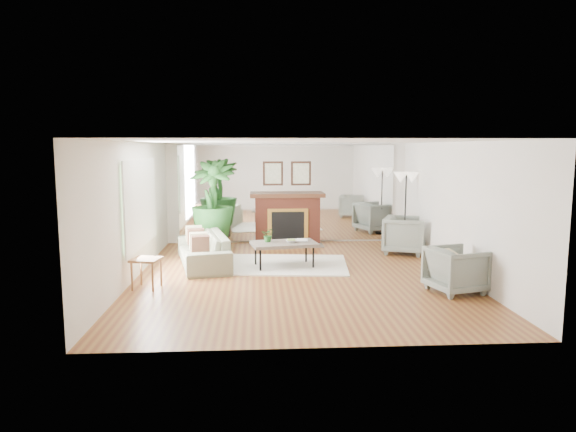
{
  "coord_description": "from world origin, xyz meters",
  "views": [
    {
      "loc": [
        -0.76,
        -9.37,
        2.4
      ],
      "look_at": [
        -0.15,
        0.6,
        1.06
      ],
      "focal_mm": 32.0,
      "sensor_mm": 36.0,
      "label": 1
    }
  ],
  "objects": [
    {
      "name": "armchair_back",
      "position": [
        2.6,
        1.92,
        0.42
      ],
      "size": [
        1.21,
        1.19,
        0.85
      ],
      "primitive_type": "imported",
      "rotation": [
        0.0,
        0.0,
        1.18
      ],
      "color": "gray",
      "rests_on": "ground"
    },
    {
      "name": "wall_back",
      "position": [
        0.0,
        3.49,
        1.25
      ],
      "size": [
        6.0,
        0.02,
        2.5
      ],
      "primitive_type": "cube",
      "color": "white",
      "rests_on": "ground"
    },
    {
      "name": "coffee_table",
      "position": [
        -0.22,
        0.71,
        0.47
      ],
      "size": [
        1.39,
        0.96,
        0.51
      ],
      "rotation": [
        0.0,
        0.0,
        0.18
      ],
      "color": "#665D51",
      "rests_on": "ground"
    },
    {
      "name": "book",
      "position": [
        0.04,
        0.86,
        0.52
      ],
      "size": [
        0.25,
        0.33,
        0.02
      ],
      "primitive_type": "imported",
      "rotation": [
        0.0,
        0.0,
        -0.1
      ],
      "color": "#9B6F3E",
      "rests_on": "coffee_table"
    },
    {
      "name": "ground",
      "position": [
        0.0,
        0.0,
        0.0
      ],
      "size": [
        7.0,
        7.0,
        0.0
      ],
      "primitive_type": "plane",
      "color": "brown",
      "rests_on": "ground"
    },
    {
      "name": "mirror_panel",
      "position": [
        0.0,
        3.47,
        1.25
      ],
      "size": [
        5.4,
        0.04,
        2.4
      ],
      "primitive_type": "cube",
      "color": "silver",
      "rests_on": "wall_back"
    },
    {
      "name": "area_rug",
      "position": [
        -0.25,
        0.9,
        0.01
      ],
      "size": [
        2.79,
        2.12,
        0.03
      ],
      "primitive_type": "cube",
      "rotation": [
        0.0,
        0.0,
        -0.1
      ],
      "color": "white",
      "rests_on": "ground"
    },
    {
      "name": "side_table",
      "position": [
        -2.65,
        -0.69,
        0.44
      ],
      "size": [
        0.54,
        0.54,
        0.52
      ],
      "rotation": [
        0.0,
        0.0,
        -0.2
      ],
      "color": "#9B6F3E",
      "rests_on": "ground"
    },
    {
      "name": "fireplace",
      "position": [
        0.0,
        3.26,
        0.66
      ],
      "size": [
        1.85,
        0.83,
        2.05
      ],
      "color": "maroon",
      "rests_on": "ground"
    },
    {
      "name": "window_panel",
      "position": [
        -2.96,
        0.4,
        1.35
      ],
      "size": [
        0.04,
        2.4,
        1.5
      ],
      "primitive_type": "cube",
      "color": "#B2E09E",
      "rests_on": "wall_left"
    },
    {
      "name": "floor_lamp",
      "position": [
        2.7,
        2.31,
        1.56
      ],
      "size": [
        0.59,
        0.33,
        1.83
      ],
      "color": "black",
      "rests_on": "ground"
    },
    {
      "name": "wall_right",
      "position": [
        2.99,
        0.0,
        1.25
      ],
      "size": [
        0.02,
        7.0,
        2.5
      ],
      "primitive_type": "cube",
      "color": "white",
      "rests_on": "ground"
    },
    {
      "name": "sofa",
      "position": [
        -1.86,
        1.0,
        0.32
      ],
      "size": [
        1.32,
        2.36,
        0.65
      ],
      "primitive_type": "imported",
      "rotation": [
        0.0,
        0.0,
        -1.36
      ],
      "color": "gray",
      "rests_on": "ground"
    },
    {
      "name": "wall_left",
      "position": [
        -2.99,
        0.0,
        1.25
      ],
      "size": [
        0.02,
        7.0,
        2.5
      ],
      "primitive_type": "cube",
      "color": "white",
      "rests_on": "ground"
    },
    {
      "name": "fruit_bowl",
      "position": [
        -0.08,
        0.67,
        0.54
      ],
      "size": [
        0.26,
        0.26,
        0.06
      ],
      "primitive_type": "imported",
      "rotation": [
        0.0,
        0.0,
        0.13
      ],
      "color": "#9B6F3E",
      "rests_on": "coffee_table"
    },
    {
      "name": "potted_ficus",
      "position": [
        -1.78,
        2.43,
        1.13
      ],
      "size": [
        1.16,
        1.16,
        2.11
      ],
      "color": "black",
      "rests_on": "ground"
    },
    {
      "name": "armchair_front",
      "position": [
        2.54,
        -1.25,
        0.38
      ],
      "size": [
        1.02,
        1.01,
        0.76
      ],
      "primitive_type": "imported",
      "rotation": [
        0.0,
        0.0,
        1.84
      ],
      "color": "gray",
      "rests_on": "ground"
    },
    {
      "name": "tabletop_plant",
      "position": [
        -0.53,
        0.77,
        0.65
      ],
      "size": [
        0.31,
        0.29,
        0.28
      ],
      "primitive_type": "imported",
      "rotation": [
        0.0,
        0.0,
        -0.32
      ],
      "color": "#285D22",
      "rests_on": "coffee_table"
    }
  ]
}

